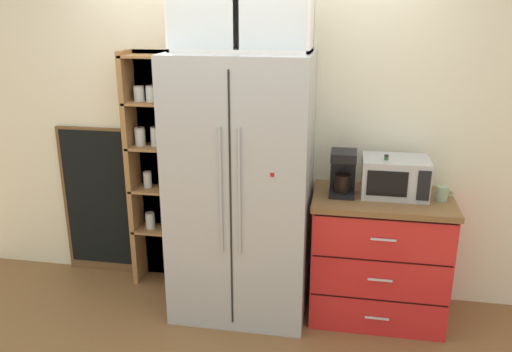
% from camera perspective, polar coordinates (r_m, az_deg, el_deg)
% --- Properties ---
extents(ground_plane, '(10.65, 10.65, 0.00)m').
position_cam_1_polar(ground_plane, '(4.01, -1.46, -13.94)').
color(ground_plane, brown).
extents(wall_back_cream, '(4.96, 0.10, 2.55)m').
position_cam_1_polar(wall_back_cream, '(3.89, -0.41, 5.42)').
color(wall_back_cream, silver).
rests_on(wall_back_cream, ground).
extents(refrigerator, '(0.94, 0.72, 1.86)m').
position_cam_1_polar(refrigerator, '(3.61, -1.56, -1.31)').
color(refrigerator, '#ADAFB5').
rests_on(refrigerator, ground).
extents(pantry_shelf_column, '(0.46, 0.25, 1.84)m').
position_cam_1_polar(pantry_shelf_column, '(4.07, -10.74, 0.97)').
color(pantry_shelf_column, brown).
rests_on(pantry_shelf_column, ground).
extents(counter_cabinet, '(0.94, 0.61, 0.91)m').
position_cam_1_polar(counter_cabinet, '(3.79, 13.33, -8.63)').
color(counter_cabinet, red).
rests_on(counter_cabinet, ground).
extents(microwave, '(0.44, 0.33, 0.26)m').
position_cam_1_polar(microwave, '(3.62, 15.06, -0.07)').
color(microwave, '#ADAFB5').
rests_on(microwave, counter_cabinet).
extents(coffee_maker, '(0.17, 0.20, 0.31)m').
position_cam_1_polar(coffee_maker, '(3.56, 9.56, 0.42)').
color(coffee_maker, black).
rests_on(coffee_maker, counter_cabinet).
extents(mug_sage, '(0.11, 0.08, 0.10)m').
position_cam_1_polar(mug_sage, '(3.64, 19.83, -1.81)').
color(mug_sage, '#8CA37F').
rests_on(mug_sage, counter_cabinet).
extents(bottle_green, '(0.07, 0.07, 0.30)m').
position_cam_1_polar(bottle_green, '(3.57, 14.00, -0.26)').
color(bottle_green, '#285B33').
rests_on(bottle_green, counter_cabinet).
extents(chalkboard_menu, '(0.60, 0.04, 1.24)m').
position_cam_1_polar(chalkboard_menu, '(4.42, -17.01, -2.66)').
color(chalkboard_menu, brown).
rests_on(chalkboard_menu, ground).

